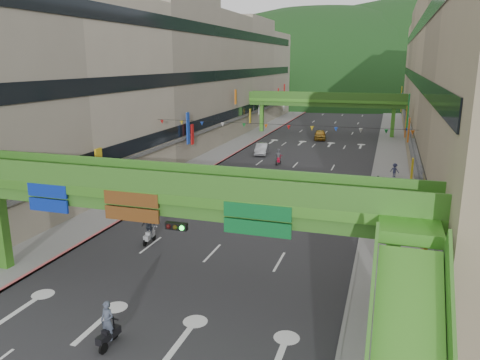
{
  "coord_description": "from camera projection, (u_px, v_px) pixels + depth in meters",
  "views": [
    {
      "loc": [
        10.4,
        -14.57,
        12.25
      ],
      "look_at": [
        0.0,
        18.0,
        3.5
      ],
      "focal_mm": 35.0,
      "sensor_mm": 36.0,
      "label": 1
    }
  ],
  "objects": [
    {
      "name": "sidewalk_left",
      "position": [
        235.0,
        146.0,
        68.92
      ],
      "size": [
        4.0,
        140.0,
        0.15
      ],
      "primitive_type": "cube",
      "color": "gray",
      "rests_on": "ground"
    },
    {
      "name": "scooter_rider_left",
      "position": [
        149.0,
        229.0,
        32.06
      ],
      "size": [
        1.05,
        1.6,
        2.08
      ],
      "color": "#9FA0A6",
      "rests_on": "ground"
    },
    {
      "name": "overpass_near",
      "position": [
        180.0,
        208.0,
        22.95
      ],
      "size": [
        28.0,
        12.27,
        7.1
      ],
      "color": "#4C9E2D",
      "rests_on": "ground"
    },
    {
      "name": "overpass_far",
      "position": [
        325.0,
        103.0,
        78.2
      ],
      "size": [
        28.0,
        2.2,
        7.1
      ],
      "color": "#4C9E2D",
      "rests_on": "ground"
    },
    {
      "name": "pedestrian_red",
      "position": [
        408.0,
        230.0,
        32.18
      ],
      "size": [
        1.13,
        1.08,
        1.84
      ],
      "primitive_type": "imported",
      "rotation": [
        0.0,
        0.0,
        0.59
      ],
      "color": "#A8183A",
      "rests_on": "ground"
    },
    {
      "name": "hill_left",
      "position": [
        319.0,
        95.0,
        171.63
      ],
      "size": [
        168.0,
        140.0,
        112.0
      ],
      "primitive_type": "ellipsoid",
      "color": "#1C4419",
      "rests_on": "ground"
    },
    {
      "name": "scooter_rider_mid",
      "position": [
        274.0,
        190.0,
        42.29
      ],
      "size": [
        0.82,
        1.59,
        1.83
      ],
      "color": "black",
      "rests_on": "ground"
    },
    {
      "name": "building_row_left",
      "position": [
        184.0,
        80.0,
        68.93
      ],
      "size": [
        12.8,
        95.0,
        19.0
      ],
      "color": "#9E937F",
      "rests_on": "ground"
    },
    {
      "name": "sidewalk_right",
      "position": [
        391.0,
        155.0,
        62.43
      ],
      "size": [
        4.0,
        140.0,
        0.15
      ],
      "primitive_type": "cube",
      "color": "gray",
      "rests_on": "ground"
    },
    {
      "name": "hill_right",
      "position": [
        431.0,
        94.0,
        178.3
      ],
      "size": [
        208.0,
        176.0,
        128.0
      ],
      "primitive_type": "ellipsoid",
      "color": "#1C4419",
      "rests_on": "ground"
    },
    {
      "name": "pedestrian_blue",
      "position": [
        395.0,
        172.0,
        49.84
      ],
      "size": [
        0.83,
        0.7,
        1.51
      ],
      "primitive_type": "imported",
      "rotation": [
        0.0,
        0.0,
        2.73
      ],
      "color": "#2D3153",
      "rests_on": "ground"
    },
    {
      "name": "curb_left",
      "position": [
        247.0,
        146.0,
        68.35
      ],
      "size": [
        0.2,
        140.0,
        0.18
      ],
      "primitive_type": "cube",
      "color": "#CC5959",
      "rests_on": "ground"
    },
    {
      "name": "scooter_rider_far",
      "position": [
        278.0,
        157.0,
        56.61
      ],
      "size": [
        0.88,
        1.58,
        1.95
      ],
      "color": "maroon",
      "rests_on": "ground"
    },
    {
      "name": "car_silver",
      "position": [
        262.0,
        149.0,
        62.77
      ],
      "size": [
        2.18,
        4.61,
        1.46
      ],
      "primitive_type": "imported",
      "rotation": [
        0.0,
        0.0,
        0.15
      ],
      "color": "#A0A2A8",
      "rests_on": "ground"
    },
    {
      "name": "curb_right",
      "position": [
        376.0,
        154.0,
        62.99
      ],
      "size": [
        0.2,
        140.0,
        0.18
      ],
      "primitive_type": "cube",
      "color": "gray",
      "rests_on": "ground"
    },
    {
      "name": "scooter_rider_near",
      "position": [
        108.0,
        326.0,
        20.41
      ],
      "size": [
        0.71,
        1.6,
        2.16
      ],
      "color": "black",
      "rests_on": "ground"
    },
    {
      "name": "road_slab",
      "position": [
        309.0,
        150.0,
        65.69
      ],
      "size": [
        18.0,
        140.0,
        0.02
      ],
      "primitive_type": "cube",
      "color": "#28282B",
      "rests_on": "ground"
    },
    {
      "name": "bunting_string",
      "position": [
        277.0,
        127.0,
        45.76
      ],
      "size": [
        26.0,
        0.36,
        0.47
      ],
      "color": "black",
      "rests_on": "ground"
    },
    {
      "name": "car_yellow",
      "position": [
        320.0,
        135.0,
        74.57
      ],
      "size": [
        2.35,
        4.65,
        1.52
      ],
      "primitive_type": "imported",
      "rotation": [
        0.0,
        0.0,
        0.13
      ],
      "color": "gold",
      "rests_on": "ground"
    },
    {
      "name": "parked_scooter_row",
      "position": [
        353.0,
        196.0,
        41.62
      ],
      "size": [
        1.6,
        7.2,
        1.08
      ],
      "color": "black",
      "rests_on": "ground"
    },
    {
      "name": "building_row_right",
      "position": [
        464.0,
        84.0,
        57.77
      ],
      "size": [
        12.8,
        95.0,
        19.0
      ],
      "color": "gray",
      "rests_on": "ground"
    },
    {
      "name": "pedestrian_dark",
      "position": [
        377.0,
        186.0,
        43.85
      ],
      "size": [
        0.99,
        0.42,
        1.68
      ],
      "primitive_type": "imported",
      "rotation": [
        0.0,
        0.0,
        -0.01
      ],
      "color": "black",
      "rests_on": "ground"
    }
  ]
}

